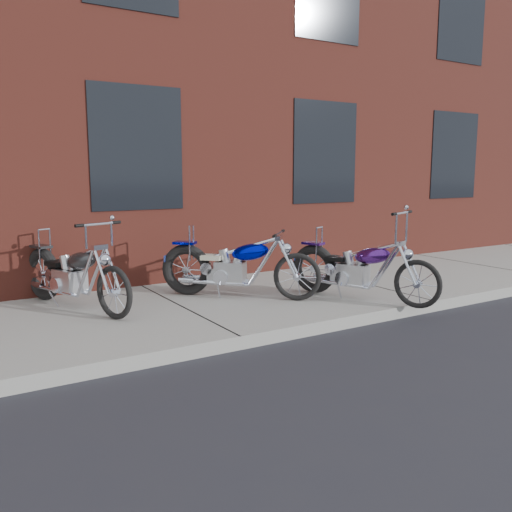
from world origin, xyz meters
TOP-DOWN VIEW (x-y plane):
  - ground at (0.00, 0.00)m, footprint 120.00×120.00m
  - sidewalk at (0.00, 1.50)m, footprint 22.00×3.00m
  - building_brick at (0.00, 8.00)m, footprint 22.00×10.00m
  - chopper_purple at (2.19, 0.61)m, footprint 0.91×2.05m
  - chopper_blue at (0.85, 1.58)m, footprint 1.67×1.65m
  - chopper_third at (-1.19, 2.14)m, footprint 0.87×2.12m

SIDE VIEW (x-z plane):
  - ground at x=0.00m, z-range 0.00..0.00m
  - sidewalk at x=0.00m, z-range 0.00..0.15m
  - chopper_purple at x=2.19m, z-range -0.07..1.15m
  - chopper_third at x=-1.19m, z-range -0.01..1.11m
  - chopper_blue at x=0.85m, z-range 0.07..1.04m
  - building_brick at x=0.00m, z-range 0.00..8.00m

